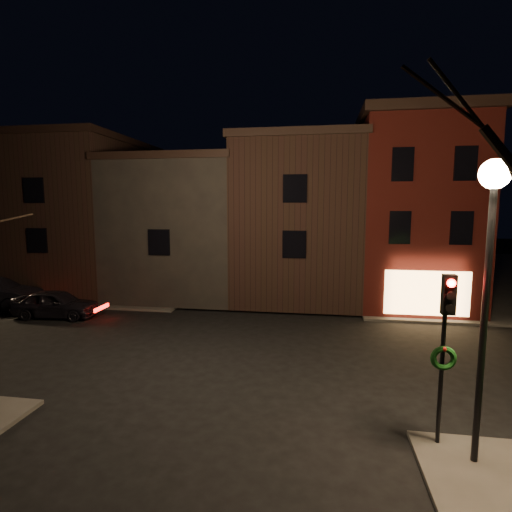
# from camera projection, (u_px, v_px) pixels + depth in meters

# --- Properties ---
(ground) EXTENTS (120.00, 120.00, 0.00)m
(ground) POSITION_uv_depth(u_px,v_px,m) (246.00, 351.00, 15.61)
(ground) COLOR black
(ground) RESTS_ON ground
(sidewalk_far_left) EXTENTS (30.00, 30.00, 0.12)m
(sidewalk_far_left) POSITION_uv_depth(u_px,v_px,m) (79.00, 264.00, 38.33)
(sidewalk_far_left) COLOR #2D2B28
(sidewalk_far_left) RESTS_ON ground
(corner_building) EXTENTS (6.50, 8.50, 10.50)m
(corner_building) POSITION_uv_depth(u_px,v_px,m) (412.00, 210.00, 22.97)
(corner_building) COLOR #45100C
(corner_building) RESTS_ON ground
(row_building_a) EXTENTS (7.30, 10.30, 9.40)m
(row_building_a) POSITION_uv_depth(u_px,v_px,m) (300.00, 219.00, 25.06)
(row_building_a) COLOR black
(row_building_a) RESTS_ON ground
(row_building_b) EXTENTS (7.80, 10.30, 8.40)m
(row_building_b) POSITION_uv_depth(u_px,v_px,m) (189.00, 226.00, 26.25)
(row_building_b) COLOR black
(row_building_b) RESTS_ON ground
(row_building_c) EXTENTS (7.30, 10.30, 9.90)m
(row_building_c) POSITION_uv_depth(u_px,v_px,m) (87.00, 214.00, 27.29)
(row_building_c) COLOR black
(row_building_c) RESTS_ON ground
(street_lamp_near) EXTENTS (0.60, 0.60, 6.48)m
(street_lamp_near) POSITION_uv_depth(u_px,v_px,m) (491.00, 230.00, 8.11)
(street_lamp_near) COLOR black
(street_lamp_near) RESTS_ON sidewalk_near_right
(traffic_signal) EXTENTS (0.58, 0.38, 4.05)m
(traffic_signal) POSITION_uv_depth(u_px,v_px,m) (445.00, 333.00, 8.99)
(traffic_signal) COLOR black
(traffic_signal) RESTS_ON sidewalk_near_right
(parked_car_a) EXTENTS (4.30, 1.95, 1.43)m
(parked_car_a) POSITION_uv_depth(u_px,v_px,m) (56.00, 304.00, 20.32)
(parked_car_a) COLOR black
(parked_car_a) RESTS_ON ground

